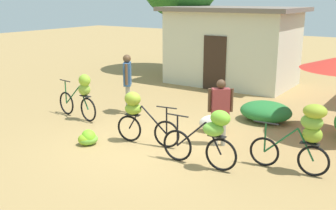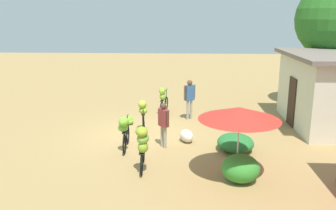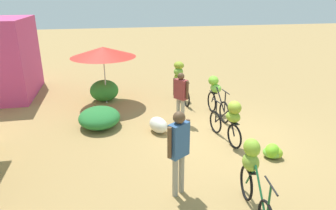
% 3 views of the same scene
% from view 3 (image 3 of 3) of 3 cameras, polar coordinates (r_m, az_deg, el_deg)
% --- Properties ---
extents(ground_plane, '(60.00, 60.00, 0.00)m').
position_cam_3_polar(ground_plane, '(8.54, 10.34, -6.08)').
color(ground_plane, '#A1804C').
extents(hedge_bush_front_left, '(1.44, 1.23, 0.55)m').
position_cam_3_polar(hedge_bush_front_left, '(9.24, -12.85, -2.31)').
color(hedge_bush_front_left, '#277332').
rests_on(hedge_bush_front_left, ground).
extents(hedge_bush_front_right, '(0.98, 1.04, 0.78)m').
position_cam_3_polar(hedge_bush_front_right, '(11.40, -11.97, 2.70)').
color(hedge_bush_front_right, '#348B30').
rests_on(hedge_bush_front_right, ground).
extents(market_umbrella, '(2.26, 2.26, 2.05)m').
position_cam_3_polar(market_umbrella, '(10.77, -12.19, 9.79)').
color(market_umbrella, beige).
rests_on(market_umbrella, ground).
extents(bicycle_leftmost, '(1.71, 0.35, 1.32)m').
position_cam_3_polar(bicycle_leftmost, '(5.70, 15.80, -12.36)').
color(bicycle_leftmost, black).
rests_on(bicycle_leftmost, ground).
extents(bicycle_near_pile, '(1.62, 0.44, 1.23)m').
position_cam_3_polar(bicycle_near_pile, '(7.95, 11.72, -2.36)').
color(bicycle_near_pile, black).
rests_on(bicycle_near_pile, ground).
extents(bicycle_center_loaded, '(1.67, 0.44, 1.24)m').
position_cam_3_polar(bicycle_center_loaded, '(9.89, 9.04, 2.35)').
color(bicycle_center_loaded, black).
rests_on(bicycle_center_loaded, ground).
extents(bicycle_by_shop, '(1.58, 0.46, 1.43)m').
position_cam_3_polar(bicycle_by_shop, '(11.13, 2.18, 5.33)').
color(bicycle_by_shop, black).
rests_on(bicycle_by_shop, ground).
extents(banana_pile_on_ground, '(0.55, 0.58, 0.36)m').
position_cam_3_polar(banana_pile_on_ground, '(7.80, 19.26, -8.38)').
color(banana_pile_on_ground, '#75C525').
rests_on(banana_pile_on_ground, ground).
extents(produce_sack, '(0.81, 0.66, 0.44)m').
position_cam_3_polar(produce_sack, '(8.65, -1.83, -3.79)').
color(produce_sack, silver).
rests_on(produce_sack, ground).
extents(person_vendor, '(0.39, 0.50, 1.75)m').
position_cam_3_polar(person_vendor, '(5.70, 2.05, -7.56)').
color(person_vendor, gray).
rests_on(person_vendor, ground).
extents(person_bystander, '(0.48, 0.40, 1.57)m').
position_cam_3_polar(person_bystander, '(9.07, 2.43, 2.35)').
color(person_bystander, gray).
rests_on(person_bystander, ground).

